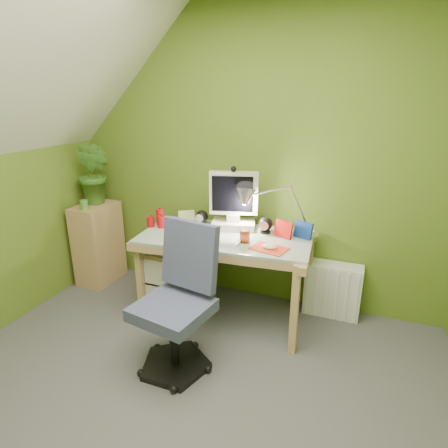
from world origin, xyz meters
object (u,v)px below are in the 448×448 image
(desk_lamp, at_px, (291,198))
(side_ledge, at_px, (99,243))
(monitor, at_px, (234,198))
(task_chair, at_px, (172,309))
(potted_plant, at_px, (94,174))
(desk, at_px, (225,276))
(radiator, at_px, (333,290))

(desk_lamp, xyz_separation_m, side_ledge, (-1.79, -0.04, -0.61))
(monitor, height_order, side_ledge, monitor)
(desk_lamp, bearing_deg, task_chair, -107.52)
(potted_plant, relative_size, task_chair, 0.63)
(desk, height_order, task_chair, task_chair)
(monitor, distance_m, potted_plant, 1.35)
(desk_lamp, xyz_separation_m, radiator, (0.36, 0.14, -0.77))
(desk, bearing_deg, potted_plant, 167.40)
(desk, xyz_separation_m, desk_lamp, (0.45, 0.18, 0.64))
(potted_plant, xyz_separation_m, task_chair, (1.26, -0.91, -0.59))
(task_chair, bearing_deg, desk_lamp, 69.47)
(monitor, xyz_separation_m, side_ledge, (-1.34, -0.04, -0.57))
(monitor, distance_m, radiator, 1.09)
(radiator, bearing_deg, desk, -157.88)
(side_ledge, relative_size, task_chair, 0.85)
(potted_plant, bearing_deg, radiator, 3.43)
(monitor, bearing_deg, side_ledge, 166.88)
(desk, xyz_separation_m, potted_plant, (-1.34, 0.19, 0.69))
(side_ledge, xyz_separation_m, potted_plant, (0.00, 0.05, 0.66))
(side_ledge, xyz_separation_m, radiator, (2.15, 0.18, -0.16))
(desk_lamp, xyz_separation_m, task_chair, (-0.53, -0.90, -0.54))
(task_chair, relative_size, radiator, 2.03)
(desk, height_order, radiator, desk)
(desk_lamp, distance_m, side_ledge, 1.89)
(potted_plant, xyz_separation_m, radiator, (2.15, 0.13, -0.82))
(potted_plant, bearing_deg, side_ledge, -90.00)
(desk, bearing_deg, task_chair, -101.12)
(potted_plant, distance_m, radiator, 2.30)
(desk_lamp, height_order, potted_plant, potted_plant)
(desk, height_order, monitor, monitor)
(desk, relative_size, monitor, 2.56)
(potted_plant, bearing_deg, task_chair, -35.78)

